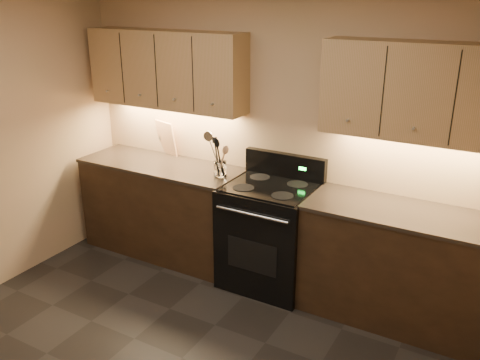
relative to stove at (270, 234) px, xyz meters
name	(u,v)px	position (x,y,z in m)	size (l,w,h in m)	color
wall_back	(280,134)	(-0.08, 0.32, 0.82)	(4.00, 0.04, 2.60)	tan
counter_left	(164,208)	(-1.18, 0.02, -0.01)	(1.62, 0.62, 0.93)	black
counter_right	(397,265)	(1.10, 0.02, -0.01)	(1.46, 0.62, 0.93)	black
stove	(270,234)	(0.00, 0.00, 0.00)	(0.76, 0.68, 1.14)	black
upper_cab_left	(166,69)	(-1.18, 0.17, 1.32)	(1.60, 0.30, 0.70)	#A67953
upper_cab_right	(422,92)	(1.10, 0.17, 1.32)	(1.44, 0.30, 0.70)	#A67953
outlet_plate	(162,134)	(-1.38, 0.31, 0.64)	(0.09, 0.01, 0.12)	#B2B5BA
utensil_crock	(220,169)	(-0.50, -0.01, 0.52)	(0.13, 0.13, 0.14)	white
cutting_board	(166,138)	(-1.31, 0.28, 0.62)	(0.27, 0.02, 0.34)	tan
wooden_spoon	(218,159)	(-0.52, -0.01, 0.61)	(0.06, 0.06, 0.28)	tan
black_spoon	(222,155)	(-0.50, 0.02, 0.64)	(0.06, 0.06, 0.34)	black
black_turner	(219,156)	(-0.49, -0.03, 0.64)	(0.08, 0.08, 0.35)	black
steel_skimmer	(222,154)	(-0.47, -0.02, 0.66)	(0.09, 0.09, 0.39)	silver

